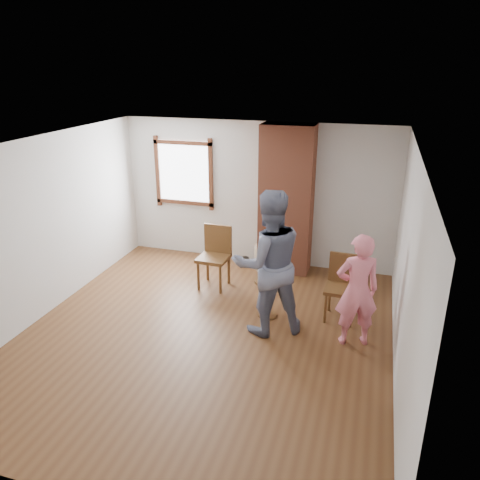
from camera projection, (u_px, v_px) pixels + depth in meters
name	position (u px, v px, depth m)	size (l,w,h in m)	color
ground	(205.00, 335.00, 6.49)	(5.50, 5.50, 0.00)	brown
room_shell	(213.00, 198.00, 6.40)	(5.04, 5.52, 2.62)	silver
brick_chimney	(286.00, 200.00, 8.10)	(0.90, 0.50, 2.60)	#AC593D
stoneware_crock	(264.00, 257.00, 8.49)	(0.35, 0.35, 0.45)	#C9B391
dark_pot	(245.00, 262.00, 8.64)	(0.17, 0.17, 0.17)	black
dining_chair_left	(215.00, 253.00, 7.77)	(0.50, 0.50, 1.03)	brown
dining_chair_right	(342.00, 283.00, 6.79)	(0.47, 0.47, 0.96)	brown
side_table	(268.00, 292.00, 6.84)	(0.40, 0.40, 0.60)	brown
cake_plate	(268.00, 279.00, 6.77)	(0.18, 0.18, 0.01)	white
cake_slice	(269.00, 277.00, 6.75)	(0.08, 0.07, 0.06)	silver
man	(268.00, 263.00, 6.27)	(0.99, 0.77, 2.04)	#161C3E
person_pink	(357.00, 290.00, 6.06)	(0.57, 0.37, 1.56)	pink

